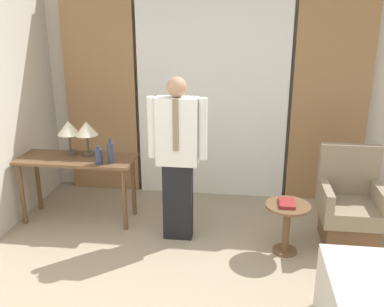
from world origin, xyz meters
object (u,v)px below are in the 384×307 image
object	(u,v)px
armchair	(349,209)
bottle_by_lamp	(111,153)
table_lamp_left	(69,129)
person	(178,154)
table_lamp_right	(87,130)
side_table	(287,220)
desk	(77,168)
book	(287,203)
bottle_near_edge	(99,156)

from	to	relation	value
armchair	bottle_by_lamp	bearing A→B (deg)	179.77
table_lamp_left	person	bearing A→B (deg)	-16.16
bottle_by_lamp	table_lamp_right	bearing A→B (deg)	147.36
armchair	side_table	xyz separation A→B (m)	(-0.64, -0.31, -0.00)
desk	table_lamp_left	world-z (taller)	table_lamp_left
bottle_by_lamp	book	distance (m)	1.85
bottle_near_edge	book	xyz separation A→B (m)	(1.91, -0.28, -0.29)
desk	bottle_near_edge	distance (m)	0.40
desk	side_table	xyz separation A→B (m)	(2.23, -0.42, -0.27)
bottle_near_edge	side_table	world-z (taller)	bottle_near_edge
table_lamp_right	side_table	bearing A→B (deg)	-13.87
desk	book	world-z (taller)	desk
book	table_lamp_left	bearing A→B (deg)	167.18
armchair	table_lamp_right	bearing A→B (deg)	175.49
book	side_table	bearing A→B (deg)	9.13
table_lamp_right	bottle_near_edge	size ratio (longest dim) A/B	1.90
desk	bottle_near_edge	world-z (taller)	bottle_near_edge
table_lamp_right	armchair	world-z (taller)	table_lamp_right
desk	side_table	distance (m)	2.29
side_table	bottle_near_edge	bearing A→B (deg)	171.84
table_lamp_left	table_lamp_right	bearing A→B (deg)	0.00
table_lamp_right	armchair	distance (m)	2.86
desk	bottle_near_edge	size ratio (longest dim) A/B	6.29
table_lamp_right	armchair	bearing A→B (deg)	-4.51
table_lamp_right	bottle_near_edge	bearing A→B (deg)	-50.30
table_lamp_right	side_table	size ratio (longest dim) A/B	0.76
desk	table_lamp_left	distance (m)	0.43
table_lamp_right	book	distance (m)	2.24
person	side_table	world-z (taller)	person
bottle_near_edge	armchair	xyz separation A→B (m)	(2.56, 0.03, -0.46)
table_lamp_right	bottle_near_edge	xyz separation A→B (m)	(0.21, -0.25, -0.20)
person	bottle_near_edge	bearing A→B (deg)	172.34
desk	armchair	bearing A→B (deg)	-2.30
person	side_table	distance (m)	1.23
person	side_table	size ratio (longest dim) A/B	3.30
desk	table_lamp_right	size ratio (longest dim) A/B	3.31
desk	table_lamp_right	world-z (taller)	table_lamp_right
desk	person	bearing A→B (deg)	-12.74
armchair	side_table	size ratio (longest dim) A/B	1.91
bottle_near_edge	side_table	distance (m)	2.00
desk	person	xyz separation A→B (m)	(1.16, -0.26, 0.30)
bottle_by_lamp	desk	bearing A→B (deg)	166.10
desk	book	bearing A→B (deg)	-10.85
armchair	side_table	bearing A→B (deg)	-154.23
table_lamp_right	bottle_by_lamp	xyz separation A→B (m)	(0.33, -0.21, -0.17)
bottle_near_edge	bottle_by_lamp	xyz separation A→B (m)	(0.12, 0.04, 0.03)
table_lamp_left	bottle_by_lamp	bearing A→B (deg)	-21.55
armchair	person	bearing A→B (deg)	-175.13
bottle_by_lamp	person	distance (m)	0.75
person	table_lamp_left	bearing A→B (deg)	163.84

